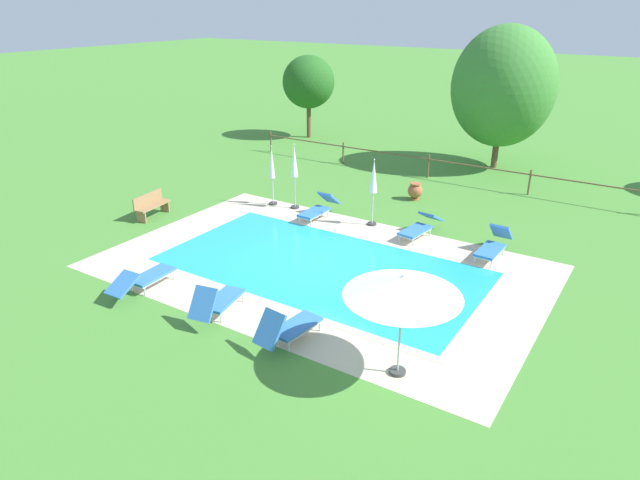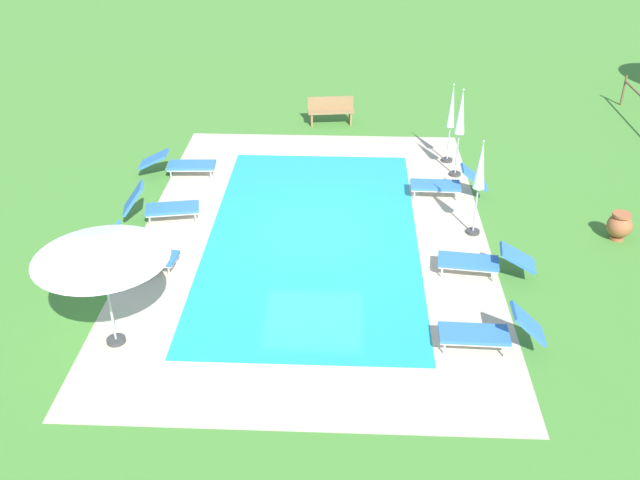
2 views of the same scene
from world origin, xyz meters
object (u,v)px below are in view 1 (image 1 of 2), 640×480
object	(u,v)px
sun_lounger_north_near_steps	(420,227)
patio_umbrella_open_foreground	(403,286)
sun_lounger_north_far	(318,208)
patio_umbrella_closed_row_mid_west	(272,168)
sun_lounger_south_mid	(144,278)
tree_west_mid	(503,87)
terracotta_urn_near_fence	(415,191)
wooden_bench_lawn_side	(151,205)
patio_umbrella_closed_row_west	(374,181)
sun_lounger_north_mid	(218,301)
tree_centre	(309,82)
sun_lounger_south_near_corner	(493,245)
patio_umbrella_closed_row_centre	(294,165)
sun_lounger_north_end	(289,327)

from	to	relation	value
sun_lounger_north_near_steps	patio_umbrella_open_foreground	bearing A→B (deg)	-69.80
sun_lounger_north_far	patio_umbrella_closed_row_mid_west	size ratio (longest dim) A/B	0.86
sun_lounger_south_mid	tree_west_mid	size ratio (longest dim) A/B	0.33
sun_lounger_north_near_steps	terracotta_urn_near_fence	distance (m)	3.85
sun_lounger_north_near_steps	terracotta_urn_near_fence	xyz separation A→B (m)	(-1.70, 3.45, 0.02)
sun_lounger_north_near_steps	sun_lounger_south_mid	bearing A→B (deg)	-122.27
sun_lounger_north_far	wooden_bench_lawn_side	world-z (taller)	wooden_bench_lawn_side
sun_lounger_north_far	patio_umbrella_open_foreground	size ratio (longest dim) A/B	0.82
sun_lounger_south_mid	patio_umbrella_closed_row_west	world-z (taller)	patio_umbrella_closed_row_west
sun_lounger_north_mid	sun_lounger_south_mid	size ratio (longest dim) A/B	0.91
sun_lounger_south_mid	tree_centre	world-z (taller)	tree_centre
sun_lounger_north_near_steps	tree_west_mid	distance (m)	10.46
sun_lounger_north_near_steps	sun_lounger_north_far	bearing A→B (deg)	-174.60
sun_lounger_south_near_corner	wooden_bench_lawn_side	distance (m)	12.04
terracotta_urn_near_fence	sun_lounger_north_near_steps	bearing A→B (deg)	-63.73
patio_umbrella_closed_row_west	terracotta_urn_near_fence	distance (m)	3.59
patio_umbrella_closed_row_centre	terracotta_urn_near_fence	size ratio (longest dim) A/B	3.64
patio_umbrella_closed_row_west	terracotta_urn_near_fence	bearing A→B (deg)	87.65
sun_lounger_south_mid	patio_umbrella_closed_row_centre	distance (m)	7.77
patio_umbrella_closed_row_mid_west	patio_umbrella_closed_row_centre	world-z (taller)	patio_umbrella_closed_row_centre
sun_lounger_north_near_steps	patio_umbrella_closed_row_mid_west	size ratio (longest dim) A/B	0.91
sun_lounger_north_near_steps	tree_centre	xyz separation A→B (m)	(-11.46, 10.42, 2.75)
sun_lounger_south_near_corner	terracotta_urn_near_fence	distance (m)	5.65
patio_umbrella_closed_row_mid_west	patio_umbrella_closed_row_west	bearing A→B (deg)	2.14
patio_umbrella_closed_row_west	patio_umbrella_closed_row_mid_west	xyz separation A→B (m)	(-4.26, -0.16, -0.16)
sun_lounger_north_mid	patio_umbrella_closed_row_mid_west	xyz separation A→B (m)	(-3.92, 7.46, 1.05)
sun_lounger_north_mid	patio_umbrella_closed_row_west	world-z (taller)	patio_umbrella_closed_row_west
sun_lounger_south_near_corner	tree_centre	distance (m)	17.83
tree_west_mid	patio_umbrella_closed_row_west	bearing A→B (deg)	-97.84
sun_lounger_south_mid	sun_lounger_north_end	bearing A→B (deg)	0.46
patio_umbrella_closed_row_mid_west	terracotta_urn_near_fence	world-z (taller)	patio_umbrella_closed_row_mid_west
patio_umbrella_open_foreground	patio_umbrella_closed_row_west	size ratio (longest dim) A/B	1.02
patio_umbrella_open_foreground	patio_umbrella_closed_row_mid_west	xyz separation A→B (m)	(-8.78, 7.21, -0.64)
terracotta_urn_near_fence	patio_umbrella_closed_row_centre	bearing A→B (deg)	-135.25
patio_umbrella_closed_row_centre	tree_west_mid	bearing A→B (deg)	64.70
sun_lounger_north_near_steps	wooden_bench_lawn_side	size ratio (longest dim) A/B	1.37
sun_lounger_north_near_steps	sun_lounger_south_mid	xyz separation A→B (m)	(-4.80, -7.61, -0.00)
patio_umbrella_closed_row_west	sun_lounger_north_far	bearing A→B (deg)	-167.40
sun_lounger_north_near_steps	sun_lounger_south_mid	size ratio (longest dim) A/B	1.01
sun_lounger_north_near_steps	patio_umbrella_closed_row_centre	bearing A→B (deg)	179.54
patio_umbrella_open_foreground	patio_umbrella_closed_row_centre	bearing A→B (deg)	136.89
sun_lounger_north_near_steps	tree_centre	size ratio (longest dim) A/B	0.46
patio_umbrella_open_foreground	terracotta_urn_near_fence	size ratio (longest dim) A/B	3.55
patio_umbrella_open_foreground	patio_umbrella_closed_row_mid_west	world-z (taller)	patio_umbrella_open_foreground
patio_umbrella_closed_row_west	sun_lounger_north_near_steps	bearing A→B (deg)	-2.52
patio_umbrella_closed_row_mid_west	tree_centre	xyz separation A→B (m)	(-5.36, 10.50, 1.66)
wooden_bench_lawn_side	tree_centre	distance (m)	14.44
sun_lounger_north_mid	tree_west_mid	xyz separation A→B (m)	(1.69, 17.42, 3.34)
sun_lounger_south_mid	tree_west_mid	bearing A→B (deg)	76.15
patio_umbrella_closed_row_centre	sun_lounger_north_mid	bearing A→B (deg)	-68.63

